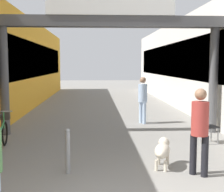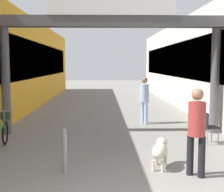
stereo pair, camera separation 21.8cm
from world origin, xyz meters
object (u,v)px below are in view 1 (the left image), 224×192
object	(u,v)px
pedestrian_with_dog	(200,126)
cafe_chair_black_nearer	(207,124)
dog_on_leash	(163,150)
bicycle_green_third	(2,133)
bollard_post_metal	(68,151)
pedestrian_carrying_crate	(143,97)

from	to	relation	value
pedestrian_with_dog	cafe_chair_black_nearer	world-z (taller)	pedestrian_with_dog
dog_on_leash	bicycle_green_third	size ratio (longest dim) A/B	0.51
pedestrian_with_dog	cafe_chair_black_nearer	size ratio (longest dim) A/B	1.97
bollard_post_metal	pedestrian_carrying_crate	bearing A→B (deg)	66.22
pedestrian_carrying_crate	bollard_post_metal	size ratio (longest dim) A/B	1.88
dog_on_leash	cafe_chair_black_nearer	bearing A→B (deg)	49.45
bicycle_green_third	bollard_post_metal	distance (m)	2.71
dog_on_leash	bicycle_green_third	xyz separation A→B (m)	(-3.92, 1.64, 0.06)
pedestrian_with_dog	bollard_post_metal	distance (m)	2.70
dog_on_leash	cafe_chair_black_nearer	size ratio (longest dim) A/B	0.97
dog_on_leash	cafe_chair_black_nearer	xyz separation A→B (m)	(1.70, 1.98, 0.16)
pedestrian_carrying_crate	dog_on_leash	distance (m)	5.06
pedestrian_with_dog	pedestrian_carrying_crate	xyz separation A→B (m)	(-0.30, 5.55, 0.00)
pedestrian_carrying_crate	dog_on_leash	xyz separation A→B (m)	(-0.32, -5.01, -0.63)
bicycle_green_third	cafe_chair_black_nearer	world-z (taller)	bicycle_green_third
bicycle_green_third	dog_on_leash	bearing A→B (deg)	-22.76
pedestrian_with_dog	dog_on_leash	xyz separation A→B (m)	(-0.62, 0.54, -0.63)
bicycle_green_third	bollard_post_metal	bearing A→B (deg)	-45.54
pedestrian_with_dog	pedestrian_carrying_crate	world-z (taller)	pedestrian_carrying_crate
pedestrian_carrying_crate	dog_on_leash	bearing A→B (deg)	-93.64
bollard_post_metal	dog_on_leash	bearing A→B (deg)	8.24
dog_on_leash	bicycle_green_third	distance (m)	4.25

